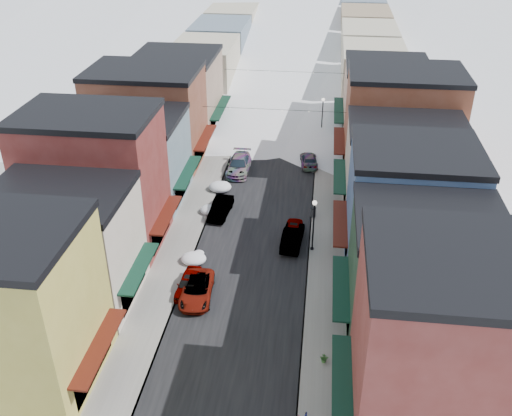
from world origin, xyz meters
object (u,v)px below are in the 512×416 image
(car_green_sedan, at_px, (292,237))
(car_dark_hatch, at_px, (221,208))
(streetlamp_near, at_px, (314,219))
(car_white_suv, at_px, (197,290))
(car_silver_sedan, at_px, (189,284))
(trash_can, at_px, (313,212))

(car_green_sedan, bearing_deg, car_dark_hatch, -27.00)
(car_green_sedan, relative_size, streetlamp_near, 0.98)
(car_white_suv, distance_m, car_dark_hatch, 12.95)
(car_green_sedan, distance_m, streetlamp_near, 3.17)
(car_white_suv, xyz_separation_m, car_silver_sedan, (-0.80, 0.72, -0.02))
(streetlamp_near, bearing_deg, trash_can, 91.24)
(car_dark_hatch, xyz_separation_m, streetlamp_near, (9.19, -5.25, 2.51))
(car_white_suv, height_order, car_green_sedan, car_green_sedan)
(car_white_suv, height_order, car_silver_sedan, car_white_suv)
(car_dark_hatch, height_order, trash_can, car_dark_hatch)
(car_silver_sedan, bearing_deg, car_green_sedan, 46.97)
(car_silver_sedan, relative_size, car_green_sedan, 0.86)
(car_white_suv, relative_size, car_dark_hatch, 1.14)
(car_white_suv, distance_m, streetlamp_near, 11.99)
(car_green_sedan, bearing_deg, trash_can, -104.80)
(car_silver_sedan, distance_m, car_dark_hatch, 12.24)
(car_white_suv, xyz_separation_m, streetlamp_near, (8.83, 7.70, 2.54))
(streetlamp_near, bearing_deg, car_dark_hatch, 150.28)
(trash_can, relative_size, streetlamp_near, 0.20)
(trash_can, bearing_deg, streetlamp_near, -88.76)
(car_green_sedan, bearing_deg, streetlamp_near, 160.39)
(trash_can, xyz_separation_m, streetlamp_near, (0.13, -5.76, 2.62))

